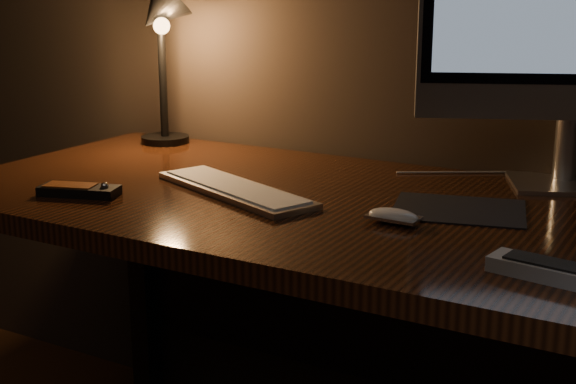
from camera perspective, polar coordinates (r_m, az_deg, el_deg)
The scene contains 10 objects.
desk at distance 1.64m, azimuth 4.03°, elevation -4.35°, with size 1.60×0.75×0.75m.
monitor at distance 1.69m, azimuth 19.78°, elevation 12.76°, with size 0.57×0.27×0.63m.
keyboard at distance 1.60m, azimuth -3.81°, elevation 0.24°, with size 0.41×0.11×0.02m, color silver.
mousepad at distance 1.51m, azimuth 12.06°, elevation -1.22°, with size 0.24×0.19×0.00m, color black.
mouse at distance 1.41m, azimuth 7.51°, elevation -1.84°, with size 0.09×0.05×0.02m, color white.
media_remote at distance 1.63m, azimuth -14.62°, elevation 0.13°, with size 0.17×0.10×0.03m.
tv_remote at distance 1.19m, azimuth 19.32°, elevation -5.55°, with size 0.23×0.09×0.03m.
papers at distance 1.74m, azimuth -7.27°, elevation 1.20°, with size 0.11×0.07×0.01m, color white.
desk_lamp at distance 2.04m, azimuth -9.05°, elevation 11.01°, with size 0.21×0.22×0.42m.
cable at distance 1.76m, azimuth 15.95°, elevation 0.85°, with size 0.00×0.00×0.51m, color white.
Camera 1 is at (0.66, 0.52, 1.16)m, focal length 50.00 mm.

